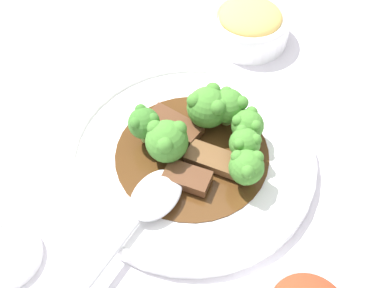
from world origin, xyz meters
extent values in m
plane|color=silver|center=(0.00, 0.00, 0.00)|extent=(4.00, 4.00, 0.00)
cylinder|color=white|center=(0.00, 0.00, 0.01)|extent=(0.30, 0.30, 0.01)
torus|color=white|center=(0.00, 0.00, 0.01)|extent=(0.30, 0.30, 0.01)
cylinder|color=#4C2D14|center=(0.00, 0.00, 0.01)|extent=(0.18, 0.18, 0.00)
cube|color=brown|center=(-0.01, 0.03, 0.02)|extent=(0.05, 0.08, 0.01)
cube|color=#56331E|center=(0.03, 0.02, 0.03)|extent=(0.05, 0.06, 0.01)
cube|color=#56331E|center=(-0.01, -0.04, 0.02)|extent=(0.04, 0.07, 0.01)
cylinder|color=#7FA84C|center=(-0.03, 0.05, 0.03)|extent=(0.01, 0.01, 0.02)
sphere|color=#427F2D|center=(-0.03, 0.05, 0.05)|extent=(0.04, 0.04, 0.04)
sphere|color=#427F2D|center=(-0.02, 0.05, 0.06)|extent=(0.01, 0.01, 0.01)
sphere|color=#427F2D|center=(-0.04, 0.06, 0.06)|extent=(0.01, 0.01, 0.01)
sphere|color=#427F2D|center=(-0.04, 0.04, 0.06)|extent=(0.01, 0.01, 0.01)
cylinder|color=#8EB756|center=(0.02, -0.02, 0.02)|extent=(0.02, 0.02, 0.01)
sphere|color=#427F2D|center=(0.02, -0.02, 0.05)|extent=(0.05, 0.05, 0.05)
sphere|color=#427F2D|center=(0.03, -0.01, 0.06)|extent=(0.02, 0.02, 0.02)
sphere|color=#427F2D|center=(0.01, -0.01, 0.06)|extent=(0.02, 0.02, 0.02)
sphere|color=#427F2D|center=(0.03, -0.03, 0.06)|extent=(0.02, 0.02, 0.02)
cylinder|color=#7FA84C|center=(-0.06, 0.03, 0.02)|extent=(0.01, 0.01, 0.01)
sphere|color=#427F2D|center=(-0.06, 0.03, 0.04)|extent=(0.04, 0.04, 0.04)
sphere|color=#427F2D|center=(-0.06, 0.05, 0.05)|extent=(0.01, 0.01, 0.01)
sphere|color=#427F2D|center=(-0.07, 0.03, 0.05)|extent=(0.01, 0.01, 0.01)
sphere|color=#427F2D|center=(-0.05, 0.03, 0.05)|extent=(0.01, 0.01, 0.01)
cylinder|color=#8EB756|center=(0.02, -0.05, 0.03)|extent=(0.01, 0.01, 0.02)
sphere|color=#387028|center=(0.02, -0.05, 0.05)|extent=(0.04, 0.04, 0.04)
sphere|color=#387028|center=(0.02, -0.04, 0.06)|extent=(0.01, 0.01, 0.01)
sphere|color=#387028|center=(0.02, -0.06, 0.06)|extent=(0.01, 0.01, 0.01)
sphere|color=#387028|center=(0.04, -0.05, 0.06)|extent=(0.01, 0.01, 0.01)
cylinder|color=#8EB756|center=(-0.01, 0.07, 0.03)|extent=(0.01, 0.01, 0.01)
sphere|color=#427F2D|center=(-0.01, 0.07, 0.05)|extent=(0.04, 0.04, 0.04)
sphere|color=#427F2D|center=(-0.02, 0.08, 0.06)|extent=(0.01, 0.01, 0.01)
sphere|color=#427F2D|center=(-0.01, 0.06, 0.06)|extent=(0.01, 0.01, 0.01)
sphere|color=#427F2D|center=(0.00, 0.08, 0.06)|extent=(0.01, 0.01, 0.01)
cylinder|color=#8EB756|center=(-0.05, -0.02, 0.02)|extent=(0.02, 0.02, 0.01)
sphere|color=#427F2D|center=(-0.05, -0.02, 0.05)|extent=(0.05, 0.05, 0.05)
sphere|color=#427F2D|center=(-0.06, -0.02, 0.06)|extent=(0.02, 0.02, 0.02)
sphere|color=#427F2D|center=(-0.03, -0.03, 0.06)|extent=(0.02, 0.02, 0.02)
sphere|color=#427F2D|center=(-0.04, 0.00, 0.06)|extent=(0.02, 0.02, 0.02)
cylinder|color=#7FA84C|center=(-0.06, 0.00, 0.03)|extent=(0.01, 0.01, 0.01)
sphere|color=#427F2D|center=(-0.06, 0.00, 0.05)|extent=(0.04, 0.04, 0.04)
sphere|color=#427F2D|center=(-0.07, -0.01, 0.06)|extent=(0.02, 0.02, 0.02)
sphere|color=#427F2D|center=(-0.05, 0.00, 0.06)|extent=(0.02, 0.02, 0.02)
sphere|color=#427F2D|center=(-0.07, 0.01, 0.06)|extent=(0.02, 0.02, 0.02)
ellipsoid|color=silver|center=(0.07, 0.01, 0.03)|extent=(0.08, 0.06, 0.01)
cylinder|color=silver|center=(0.18, 0.03, 0.02)|extent=(0.15, 0.03, 0.01)
cylinder|color=white|center=(-0.22, -0.09, 0.00)|extent=(0.07, 0.07, 0.01)
cylinder|color=white|center=(-0.22, -0.09, 0.02)|extent=(0.12, 0.12, 0.04)
torus|color=white|center=(-0.22, -0.09, 0.04)|extent=(0.12, 0.12, 0.01)
ellipsoid|color=tan|center=(-0.22, -0.09, 0.04)|extent=(0.09, 0.09, 0.03)
cylinder|color=white|center=(0.22, -0.06, 0.01)|extent=(0.08, 0.08, 0.01)
torus|color=white|center=(0.22, -0.06, 0.01)|extent=(0.08, 0.08, 0.01)
camera|label=1|loc=(0.23, 0.21, 0.45)|focal=42.00mm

